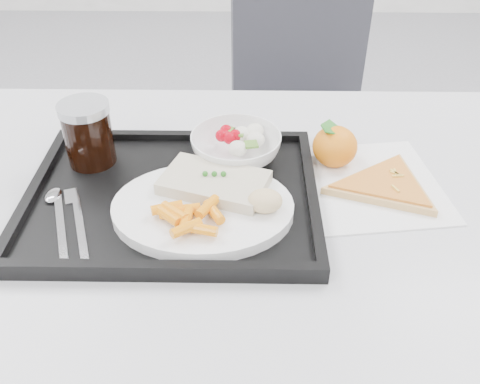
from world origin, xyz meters
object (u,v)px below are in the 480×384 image
at_px(tangerine, 335,146).
at_px(pizza_slice, 385,185).
at_px(table, 241,236).
at_px(salad_bowl, 236,147).
at_px(chair, 301,98).
at_px(cola_glass, 88,132).
at_px(tray, 173,197).
at_px(dinner_plate, 203,208).

relative_size(tangerine, pizza_slice, 0.41).
distance_m(table, salad_bowl, 0.15).
distance_m(salad_bowl, pizza_slice, 0.25).
height_order(chair, cola_glass, chair).
relative_size(table, tangerine, 11.97).
bearing_deg(tray, dinner_plate, -42.51).
relative_size(chair, tangerine, 9.27).
bearing_deg(table, pizza_slice, 9.91).
xyz_separation_m(dinner_plate, cola_glass, (-0.20, 0.14, 0.05)).
xyz_separation_m(table, chair, (0.17, 0.79, -0.15)).
height_order(table, dinner_plate, dinner_plate).
relative_size(chair, dinner_plate, 3.44).
relative_size(table, chair, 1.29).
relative_size(tray, dinner_plate, 1.67).
height_order(salad_bowl, pizza_slice, salad_bowl).
bearing_deg(table, tray, 176.63).
bearing_deg(salad_bowl, dinner_plate, -107.37).
xyz_separation_m(salad_bowl, pizza_slice, (0.24, -0.07, -0.03)).
distance_m(tray, tangerine, 0.29).
height_order(tangerine, pizza_slice, tangerine).
distance_m(cola_glass, pizza_slice, 0.49).
bearing_deg(dinner_plate, chair, 74.90).
bearing_deg(pizza_slice, tangerine, 134.03).
relative_size(table, cola_glass, 11.11).
bearing_deg(tangerine, tray, -157.24).
height_order(salad_bowl, tangerine, tangerine).
distance_m(table, chair, 0.82).
distance_m(chair, salad_bowl, 0.75).
relative_size(chair, pizza_slice, 3.84).
bearing_deg(dinner_plate, tangerine, 36.48).
xyz_separation_m(dinner_plate, pizza_slice, (0.29, 0.08, -0.01)).
relative_size(dinner_plate, salad_bowl, 1.78).
distance_m(salad_bowl, cola_glass, 0.25).
relative_size(chair, tray, 2.07).
xyz_separation_m(salad_bowl, cola_glass, (-0.24, -0.01, 0.03)).
relative_size(dinner_plate, pizza_slice, 1.12).
bearing_deg(cola_glass, salad_bowl, 2.16).
relative_size(table, salad_bowl, 7.89).
height_order(chair, pizza_slice, chair).
distance_m(salad_bowl, tangerine, 0.17).
relative_size(tray, tangerine, 4.49).
height_order(table, tangerine, tangerine).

